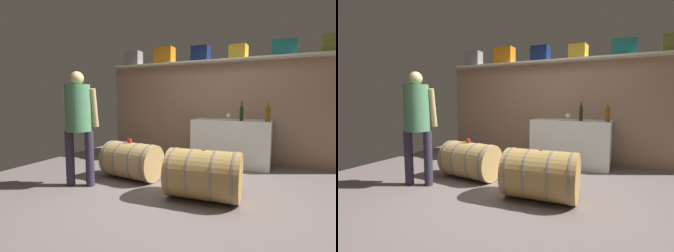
{
  "view_description": "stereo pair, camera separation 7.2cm",
  "coord_description": "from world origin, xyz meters",
  "views": [
    {
      "loc": [
        1.23,
        -2.83,
        1.23
      ],
      "look_at": [
        -0.27,
        0.37,
        0.85
      ],
      "focal_mm": 26.77,
      "sensor_mm": 36.0,
      "label": 1
    },
    {
      "loc": [
        1.3,
        -2.8,
        1.23
      ],
      "look_at": [
        -0.27,
        0.37,
        0.85
      ],
      "focal_mm": 26.77,
      "sensor_mm": 36.0,
      "label": 2
    }
  ],
  "objects": [
    {
      "name": "ground_plane",
      "position": [
        0.0,
        0.57,
        -0.01
      ],
      "size": [
        6.26,
        7.73,
        0.02
      ],
      "primitive_type": "cube",
      "color": "#6C5F5D"
    },
    {
      "name": "back_wall_panel",
      "position": [
        0.0,
        2.26,
        0.98
      ],
      "size": [
        5.06,
        0.1,
        1.96
      ],
      "primitive_type": "cube",
      "color": "#9C7A64",
      "rests_on": "ground"
    },
    {
      "name": "high_shelf_board",
      "position": [
        0.0,
        2.11,
        1.97
      ],
      "size": [
        4.65,
        0.4,
        0.03
      ],
      "primitive_type": "cube",
      "color": "silver",
      "rests_on": "back_wall_panel"
    },
    {
      "name": "toolcase_grey",
      "position": [
        -1.95,
        2.11,
        2.15
      ],
      "size": [
        0.34,
        0.25,
        0.32
      ],
      "primitive_type": "cube",
      "rotation": [
        0.0,
        0.0,
        0.02
      ],
      "color": "gray",
      "rests_on": "high_shelf_board"
    },
    {
      "name": "toolcase_orange",
      "position": [
        -1.17,
        2.11,
        2.16
      ],
      "size": [
        0.4,
        0.29,
        0.34
      ],
      "primitive_type": "cube",
      "rotation": [
        0.0,
        0.0,
        0.03
      ],
      "color": "orange",
      "rests_on": "high_shelf_board"
    },
    {
      "name": "toolcase_navy",
      "position": [
        -0.36,
        2.11,
        2.14
      ],
      "size": [
        0.35,
        0.25,
        0.3
      ],
      "primitive_type": "cube",
      "rotation": [
        0.0,
        0.0,
        -0.04
      ],
      "color": "navy",
      "rests_on": "high_shelf_board"
    },
    {
      "name": "toolcase_yellow",
      "position": [
        0.38,
        2.11,
        2.12
      ],
      "size": [
        0.33,
        0.31,
        0.26
      ],
      "primitive_type": "cube",
      "rotation": [
        0.0,
        0.0,
        -0.07
      ],
      "color": "yellow",
      "rests_on": "high_shelf_board"
    },
    {
      "name": "toolcase_teal",
      "position": [
        1.16,
        2.11,
        2.13
      ],
      "size": [
        0.41,
        0.26,
        0.27
      ],
      "primitive_type": "cube",
      "rotation": [
        0.0,
        0.0,
        0.06
      ],
      "color": "#1D7876",
      "rests_on": "high_shelf_board"
    },
    {
      "name": "work_cabinet",
      "position": [
        0.33,
        1.89,
        0.43
      ],
      "size": [
        1.41,
        0.63,
        0.85
      ],
      "primitive_type": "cube",
      "color": "white",
      "rests_on": "ground"
    },
    {
      "name": "wine_bottle_amber",
      "position": [
        0.96,
        1.73,
        0.99
      ],
      "size": [
        0.07,
        0.07,
        0.32
      ],
      "color": "brown",
      "rests_on": "work_cabinet"
    },
    {
      "name": "wine_bottle_dark",
      "position": [
        0.54,
        1.68,
        1.0
      ],
      "size": [
        0.06,
        0.06,
        0.34
      ],
      "color": "black",
      "rests_on": "work_cabinet"
    },
    {
      "name": "wine_glass",
      "position": [
        0.32,
        1.66,
        0.94
      ],
      "size": [
        0.08,
        0.08,
        0.13
      ],
      "color": "white",
      "rests_on": "work_cabinet"
    },
    {
      "name": "wine_barrel_near",
      "position": [
        -0.9,
        0.37,
        0.28
      ],
      "size": [
        0.91,
        0.63,
        0.57
      ],
      "rotation": [
        0.0,
        0.0,
        -0.1
      ],
      "color": "tan",
      "rests_on": "ground"
    },
    {
      "name": "wine_barrel_far",
      "position": [
        0.36,
        0.06,
        0.31
      ],
      "size": [
        0.93,
        0.67,
        0.62
      ],
      "rotation": [
        0.0,
        0.0,
        0.07
      ],
      "color": "#A58043",
      "rests_on": "ground"
    },
    {
      "name": "tasting_cup",
      "position": [
        -0.93,
        0.37,
        0.59
      ],
      "size": [
        0.06,
        0.06,
        0.06
      ],
      "primitive_type": "cylinder",
      "color": "red",
      "rests_on": "wine_barrel_near"
    },
    {
      "name": "winemaker_pouring",
      "position": [
        -1.38,
        -0.21,
        0.99
      ],
      "size": [
        0.51,
        0.43,
        1.61
      ],
      "rotation": [
        0.0,
        0.0,
        0.35
      ],
      "color": "#2E293C",
      "rests_on": "ground"
    }
  ]
}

